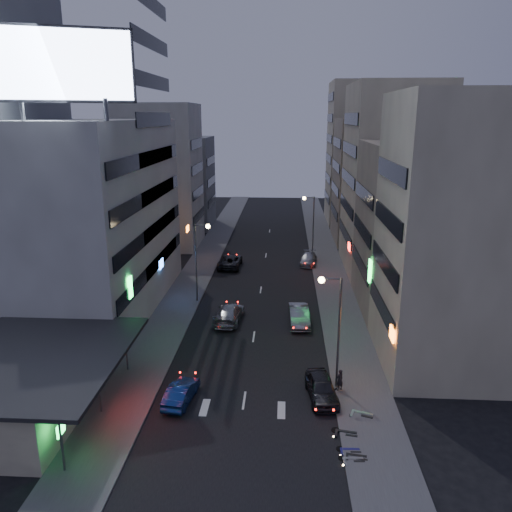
# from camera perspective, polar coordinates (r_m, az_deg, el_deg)

# --- Properties ---
(ground) EXTENTS (180.00, 180.00, 0.00)m
(ground) POSITION_cam_1_polar(r_m,az_deg,el_deg) (31.39, -2.00, -20.02)
(ground) COLOR black
(ground) RESTS_ON ground
(sidewalk_left) EXTENTS (4.00, 120.00, 0.12)m
(sidewalk_left) POSITION_cam_1_polar(r_m,az_deg,el_deg) (59.24, -7.01, -2.36)
(sidewalk_left) COLOR #4C4C4F
(sidewalk_left) RESTS_ON ground
(sidewalk_right) EXTENTS (4.00, 120.00, 0.12)m
(sidewalk_right) POSITION_cam_1_polar(r_m,az_deg,el_deg) (58.54, 8.60, -2.64)
(sidewalk_right) COLOR #4C4C4F
(sidewalk_right) RESTS_ON ground
(food_court) EXTENTS (11.00, 13.00, 3.88)m
(food_court) POSITION_cam_1_polar(r_m,az_deg,el_deg) (35.86, -25.04, -13.01)
(food_court) COLOR beige
(food_court) RESTS_ON ground
(white_building) EXTENTS (14.00, 24.00, 18.00)m
(white_building) POSITION_cam_1_polar(r_m,az_deg,el_deg) (50.26, -19.59, 4.11)
(white_building) COLOR beige
(white_building) RESTS_ON ground
(shophouse_near) EXTENTS (10.00, 11.00, 20.00)m
(shophouse_near) POSITION_cam_1_polar(r_m,az_deg,el_deg) (38.86, 22.04, 2.18)
(shophouse_near) COLOR beige
(shophouse_near) RESTS_ON ground
(shophouse_mid) EXTENTS (11.00, 12.00, 16.00)m
(shophouse_mid) POSITION_cam_1_polar(r_m,az_deg,el_deg) (50.17, 18.33, 3.03)
(shophouse_mid) COLOR tan
(shophouse_mid) RESTS_ON ground
(shophouse_far) EXTENTS (10.00, 14.00, 22.00)m
(shophouse_far) POSITION_cam_1_polar(r_m,az_deg,el_deg) (62.06, 15.14, 8.40)
(shophouse_far) COLOR beige
(shophouse_far) RESTS_ON ground
(far_left_a) EXTENTS (11.00, 10.00, 20.00)m
(far_left_a) POSITION_cam_1_polar(r_m,az_deg,el_deg) (73.11, -11.03, 8.90)
(far_left_a) COLOR beige
(far_left_a) RESTS_ON ground
(far_left_b) EXTENTS (12.00, 10.00, 15.00)m
(far_left_b) POSITION_cam_1_polar(r_m,az_deg,el_deg) (86.08, -9.15, 8.30)
(far_left_b) COLOR slate
(far_left_b) RESTS_ON ground
(far_right_a) EXTENTS (11.00, 12.00, 18.00)m
(far_right_a) POSITION_cam_1_polar(r_m,az_deg,el_deg) (77.02, 13.22, 8.36)
(far_right_a) COLOR tan
(far_right_a) RESTS_ON ground
(far_right_b) EXTENTS (12.00, 12.00, 24.00)m
(far_right_b) POSITION_cam_1_polar(r_m,az_deg,el_deg) (90.58, 12.20, 11.37)
(far_right_b) COLOR beige
(far_right_b) RESTS_ON ground
(billboard) EXTENTS (9.52, 3.75, 6.20)m
(billboard) POSITION_cam_1_polar(r_m,az_deg,el_deg) (38.74, -21.55, 19.63)
(billboard) COLOR #595B60
(billboard) RESTS_ON white_building
(street_lamp_right_near) EXTENTS (1.60, 0.44, 8.02)m
(street_lamp_right_near) POSITION_cam_1_polar(r_m,az_deg,el_deg) (34.09, 8.87, -6.83)
(street_lamp_right_near) COLOR #595B60
(street_lamp_right_near) RESTS_ON sidewalk_right
(street_lamp_left) EXTENTS (1.60, 0.44, 8.02)m
(street_lamp_left) POSITION_cam_1_polar(r_m,az_deg,el_deg) (49.82, -6.47, 0.53)
(street_lamp_left) COLOR #595B60
(street_lamp_left) RESTS_ON sidewalk_left
(street_lamp_right_far) EXTENTS (1.60, 0.44, 8.02)m
(street_lamp_right_far) POSITION_cam_1_polar(r_m,az_deg,el_deg) (66.71, 6.26, 4.42)
(street_lamp_right_far) COLOR #595B60
(street_lamp_right_far) RESTS_ON sidewalk_right
(parked_car_right_near) EXTENTS (2.37, 4.72, 1.54)m
(parked_car_right_near) POSITION_cam_1_polar(r_m,az_deg,el_deg) (34.81, 7.51, -14.72)
(parked_car_right_near) COLOR #26262C
(parked_car_right_near) RESTS_ON ground
(parked_car_right_mid) EXTENTS (1.96, 5.01, 1.62)m
(parked_car_right_mid) POSITION_cam_1_polar(r_m,az_deg,el_deg) (45.86, 4.94, -6.80)
(parked_car_right_mid) COLOR gray
(parked_car_right_mid) RESTS_ON ground
(parked_car_left) EXTENTS (2.84, 5.81, 1.59)m
(parked_car_left) POSITION_cam_1_polar(r_m,az_deg,el_deg) (62.61, -2.98, -0.56)
(parked_car_left) COLOR #232327
(parked_car_left) RESTS_ON ground
(parked_car_right_far) EXTENTS (2.45, 4.94, 1.38)m
(parked_car_right_far) POSITION_cam_1_polar(r_m,az_deg,el_deg) (64.05, 6.02, -0.35)
(parked_car_right_far) COLOR gray
(parked_car_right_far) RESTS_ON ground
(road_car_blue) EXTENTS (1.94, 4.20, 1.33)m
(road_car_blue) POSITION_cam_1_polar(r_m,az_deg,el_deg) (34.60, -8.56, -15.17)
(road_car_blue) COLOR navy
(road_car_blue) RESTS_ON ground
(road_car_silver) EXTENTS (2.63, 5.66, 1.60)m
(road_car_silver) POSITION_cam_1_polar(r_m,az_deg,el_deg) (46.31, -3.11, -6.54)
(road_car_silver) COLOR #92969A
(road_car_silver) RESTS_ON ground
(person) EXTENTS (0.67, 0.62, 1.53)m
(person) POSITION_cam_1_polar(r_m,az_deg,el_deg) (35.67, 9.55, -13.79)
(person) COLOR black
(person) RESTS_ON sidewalk_right
(scooter_black_a) EXTENTS (0.83, 1.78, 1.05)m
(scooter_black_a) POSITION_cam_1_polar(r_m,az_deg,el_deg) (30.20, 12.66, -20.56)
(scooter_black_a) COLOR black
(scooter_black_a) RESTS_ON sidewalk_right
(scooter_silver_a) EXTENTS (0.67, 1.72, 1.03)m
(scooter_silver_a) POSITION_cam_1_polar(r_m,az_deg,el_deg) (30.07, 12.19, -20.73)
(scooter_silver_a) COLOR #97989E
(scooter_silver_a) RESTS_ON sidewalk_right
(scooter_blue) EXTENTS (0.59, 1.66, 1.01)m
(scooter_blue) POSITION_cam_1_polar(r_m,az_deg,el_deg) (30.67, 11.82, -19.93)
(scooter_blue) COLOR navy
(scooter_blue) RESTS_ON sidewalk_right
(scooter_black_b) EXTENTS (0.99, 2.00, 1.17)m
(scooter_black_b) POSITION_cam_1_polar(r_m,az_deg,el_deg) (31.84, 11.58, -18.26)
(scooter_black_b) COLOR black
(scooter_black_b) RESTS_ON sidewalk_right
(scooter_silver_b) EXTENTS (1.31, 2.13, 1.23)m
(scooter_silver_b) POSITION_cam_1_polar(r_m,az_deg,el_deg) (33.62, 13.38, -16.30)
(scooter_silver_b) COLOR #B9BBC1
(scooter_silver_b) RESTS_ON sidewalk_right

